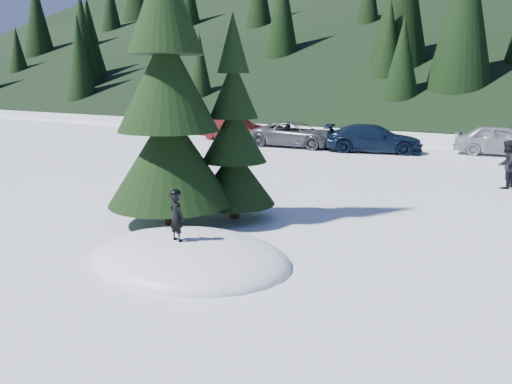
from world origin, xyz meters
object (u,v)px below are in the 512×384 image
Objects in this scene: car_2 at (296,134)px; car_4 at (502,140)px; child_skier at (177,217)px; spruce_short at (234,141)px; car_0 at (196,124)px; car_3 at (373,138)px; adult_0 at (506,164)px; spruce_tall at (168,95)px; car_1 at (233,128)px.

car_4 reaches higher than car_2.
spruce_short is at bearing -64.39° from child_skier.
spruce_short is 17.67m from car_4.
car_3 is at bearing -86.72° from car_0.
car_0 is (-21.64, 8.70, -0.19)m from adult_0.
spruce_tall is 16.88m from car_2.
car_2 is at bearing -94.90° from car_1.
car_2 is 10.74m from car_4.
spruce_tall is at bearing -19.61° from adult_0.
spruce_short is (1.00, 1.40, -1.22)m from spruce_tall.
car_1 is at bearing 126.69° from spruce_short.
spruce_short reaches higher than car_1.
adult_0 is at bearing 56.90° from spruce_short.
spruce_tall is 24.08m from car_0.
spruce_short is at bearing -123.88° from car_0.
car_0 is at bearing 129.26° from spruce_tall.
car_0 is 0.75× the size of car_2.
adult_0 is 0.33× the size of car_3.
car_0 is 10.25m from car_2.
spruce_short is at bearing 161.13° from car_4.
adult_0 is 8.81m from car_4.
spruce_tall is 2.11m from spruce_short.
car_1 is at bearing -48.57° from child_skier.
spruce_tall is 2.24× the size of car_0.
car_1 is at bearing 92.33° from car_4.
spruce_tall reaches higher than adult_0.
adult_0 is (4.38, 11.91, -0.13)m from child_skier.
car_3 is (-0.72, 16.11, -2.59)m from spruce_tall.
car_1 is (4.92, -2.06, 0.10)m from car_0.
car_4 is at bearing -79.80° from car_1.
car_3 is (-1.72, 14.71, -1.37)m from spruce_short.
car_0 is 5.33m from car_1.
adult_0 reaches higher than car_0.
child_skier is 0.20× the size of car_3.
car_1 is at bearing -97.80° from adult_0.
car_3 is at bearing -91.62° from car_2.
adult_0 reaches higher than car_4.
adult_0 is at bearing -109.08° from car_1.
car_1 is 0.90× the size of car_2.
car_4 is at bearing -84.09° from car_3.
car_2 is at bearing 99.32° from car_4.
spruce_short is at bearing -19.25° from adult_0.
car_1 reaches higher than car_0.
car_3 is (9.51, -0.37, -0.03)m from car_1.
spruce_tall is 1.60× the size of spruce_short.
spruce_tall reaches higher than car_1.
adult_0 is (5.50, 8.43, -1.26)m from spruce_short.
car_0 is (-15.14, 18.53, -2.67)m from spruce_tall.
spruce_short is 18.84m from car_1.
child_skier is at bearing -143.79° from car_1.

